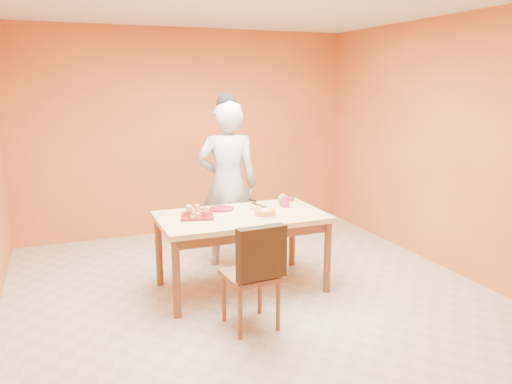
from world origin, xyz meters
name	(u,v)px	position (x,y,z in m)	size (l,w,h in m)	color
floor	(257,301)	(0.00, 0.00, 0.00)	(5.00, 5.00, 0.00)	beige
wall_back	(188,133)	(0.00, 2.50, 1.35)	(4.50, 4.50, 0.00)	orange
wall_right	(457,147)	(2.25, 0.00, 1.35)	(5.00, 5.00, 0.00)	orange
dining_table	(241,224)	(-0.03, 0.33, 0.67)	(1.60, 0.90, 0.76)	#D7B370
dining_chair	(251,273)	(-0.24, -0.45, 0.48)	(0.45, 0.52, 0.92)	brown
pastry_pile	(197,211)	(-0.45, 0.40, 0.82)	(0.27, 0.27, 0.09)	tan
person	(228,185)	(0.07, 1.05, 0.91)	(0.66, 0.44, 1.82)	#98989B
pastry_platter	(197,216)	(-0.45, 0.40, 0.77)	(0.30, 0.30, 0.02)	maroon
red_dinner_plate	(222,209)	(-0.15, 0.59, 0.77)	(0.25, 0.25, 0.02)	maroon
white_cake_plate	(265,215)	(0.16, 0.20, 0.77)	(0.26, 0.26, 0.01)	silver
sponge_cake	(265,212)	(0.16, 0.20, 0.80)	(0.20, 0.20, 0.05)	#CE8735
cake_server	(259,205)	(0.17, 0.38, 0.82)	(0.05, 0.24, 0.01)	silver
egg_ornament	(283,200)	(0.49, 0.51, 0.82)	(0.10, 0.08, 0.13)	olive
magenta_glass	(286,202)	(0.49, 0.44, 0.82)	(0.08, 0.08, 0.11)	#B81B5B
checker_tin	(289,199)	(0.65, 0.68, 0.78)	(0.11, 0.11, 0.03)	#3E2010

